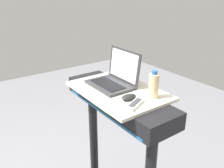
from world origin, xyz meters
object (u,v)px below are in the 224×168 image
Objects in this scene: laptop at (114,78)px; tv_remote at (135,104)px; water_bottle at (154,86)px; computer_mouse at (129,97)px.

tv_remote is at bearing -18.65° from laptop.
laptop reaches higher than water_bottle.
computer_mouse is 0.09m from tv_remote.
laptop reaches higher than computer_mouse.
computer_mouse is 0.61× the size of tv_remote.
computer_mouse is at bearing 164.73° from tv_remote.
laptop is at bearing 164.52° from tv_remote.
laptop reaches higher than tv_remote.
water_bottle is (0.06, 0.14, 0.06)m from computer_mouse.
tv_remote is at bearing -13.47° from computer_mouse.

